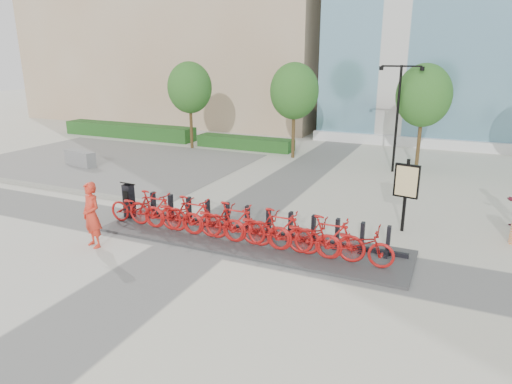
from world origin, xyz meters
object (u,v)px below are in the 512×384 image
at_px(worker_red, 92,215).
at_px(jersey_barrier, 80,158).
at_px(bike_0, 137,208).
at_px(kiosk, 129,200).
at_px(map_sign, 406,184).

height_order(worker_red, jersey_barrier, worker_red).
bearing_deg(jersey_barrier, bike_0, -22.79).
height_order(bike_0, kiosk, kiosk).
height_order(worker_red, map_sign, map_sign).
height_order(bike_0, map_sign, map_sign).
xyz_separation_m(bike_0, jersey_barrier, (-8.15, 5.77, -0.24)).
relative_size(bike_0, worker_red, 1.06).
bearing_deg(worker_red, bike_0, 103.88).
height_order(bike_0, jersey_barrier, bike_0).
bearing_deg(bike_0, jersey_barrier, 54.72).
bearing_deg(bike_0, map_sign, -68.56).
xyz_separation_m(worker_red, map_sign, (8.16, 5.02, 0.58)).
bearing_deg(kiosk, worker_red, -70.50).
distance_m(worker_red, map_sign, 9.59).
height_order(bike_0, worker_red, worker_red).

